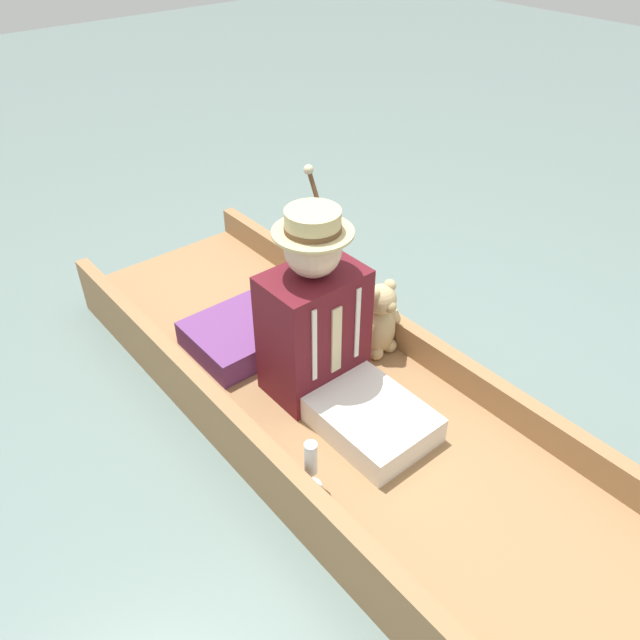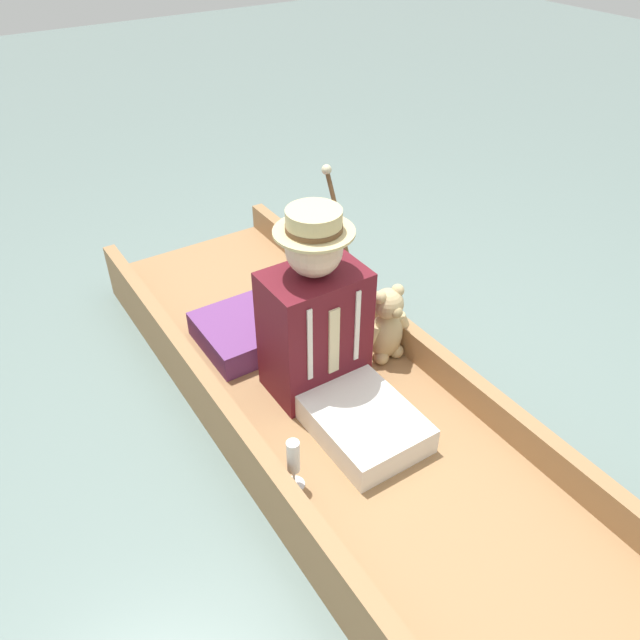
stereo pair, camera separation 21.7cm
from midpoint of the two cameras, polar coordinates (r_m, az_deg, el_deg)
ground_plane at (r=2.57m, az=3.95°, el=-9.72°), size 16.00×16.00×0.00m
punt_boat at (r=2.51m, az=4.03°, el=-8.33°), size 0.91×2.87×0.28m
seat_cushion at (r=2.74m, az=-3.01°, el=-0.53°), size 0.55×0.38×0.11m
seated_person at (r=2.31m, az=3.09°, el=-1.54°), size 0.37×0.69×0.77m
teddy_bear at (r=2.59m, az=8.54°, el=-0.58°), size 0.24×0.14×0.35m
wine_glass at (r=2.09m, az=0.60°, el=-12.81°), size 0.07×0.07×0.21m
walking_cane at (r=2.72m, az=4.36°, el=7.74°), size 0.04×0.36×0.68m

